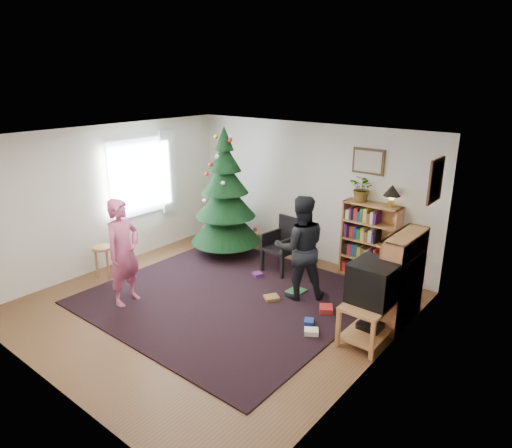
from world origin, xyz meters
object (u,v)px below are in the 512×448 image
Objects in this scene: person_by_chair at (300,248)px; crt_tv at (374,282)px; tv_stand at (371,315)px; person_standing at (123,252)px; bookshelf_back at (370,240)px; potted_plant at (363,188)px; picture_back at (368,161)px; armchair at (285,242)px; stool at (103,254)px; table_lamp at (392,192)px; christmas_tree at (226,203)px; bookshelf_right at (402,278)px; picture_right at (436,181)px.

crt_tv is at bearing 121.38° from person_by_chair.
person_standing is at bearing -156.97° from tv_stand.
bookshelf_back is 2.89× the size of potted_plant.
picture_back is 0.34× the size of person_standing.
armchair reaches higher than stool.
armchair is 1.09m from person_by_chair.
picture_back is 0.45m from potted_plant.
table_lamp is at bearing -0.00° from bookshelf_back.
person_standing is (-3.29, -1.40, 0.48)m from tv_stand.
stool is 1.16m from person_standing.
christmas_tree reaches higher than armchair.
bookshelf_back is 1.00× the size of bookshelf_right.
person_standing reaches higher than stool.
crt_tv is 1.06× the size of stool.
picture_back reaches higher than table_lamp.
bookshelf_back is 1.93m from crt_tv.
bookshelf_right is at bearing -47.65° from bookshelf_back.
person_by_chair is at bearing -121.03° from table_lamp.
picture_right is 2.80m from armchair.
potted_plant reaches higher than bookshelf_right.
christmas_tree is 1.49× the size of person_by_chair.
picture_back is 2.13m from bookshelf_right.
person_standing is at bearing 120.75° from bookshelf_right.
armchair is (-2.15, 1.08, -0.29)m from crt_tv.
armchair is at bearing 153.37° from tv_stand.
christmas_tree is at bearing -59.52° from person_by_chair.
picture_back is 1.88m from person_by_chair.
table_lamp reaches higher than bookshelf_back.
person_standing is (-3.41, -2.03, 0.15)m from bookshelf_right.
christmas_tree is 2.55m from potted_plant.
picture_back is 1.53× the size of table_lamp.
armchair is at bearing 3.22° from christmas_tree.
armchair is 2.12× the size of potted_plant.
picture_back is at bearing 90.56° from potted_plant.
bookshelf_right is 1.82m from potted_plant.
bookshelf_right is 0.66m from crt_tv.
bookshelf_right is at bearing -105.26° from picture_right.
crt_tv is (0.87, -1.72, 0.14)m from bookshelf_back.
bookshelf_back is 1.44m from armchair.
picture_right is 2.12m from person_by_chair.
person_standing is (-3.29, -1.40, 0.00)m from crt_tv.
armchair is at bearing -144.35° from picture_back.
picture_back reaches higher than person_by_chair.
christmas_tree reaches higher than person_standing.
picture_back is 2.68m from tv_stand.
bookshelf_back reaches higher than stool.
bookshelf_back is 1.38× the size of tv_stand.
picture_right is 1.34× the size of potted_plant.
picture_back is at bearing 146.16° from bookshelf_back.
christmas_tree reaches higher than tv_stand.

